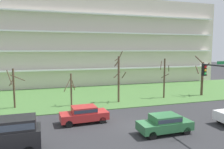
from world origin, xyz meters
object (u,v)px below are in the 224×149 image
Objects in this scene: tree_far_right at (202,76)px; sedan_green_center_right at (165,123)px; tree_right at (164,77)px; sedan_red_near_left at (84,114)px; tree_left at (71,89)px; tree_far_left at (14,87)px; tree_center at (119,77)px.

sedan_green_center_right is (-12.86, -11.33, -2.01)m from tree_far_right.
sedan_red_near_left is (-12.48, -6.94, -2.07)m from tree_right.
tree_right reaches higher than tree_left.
tree_far_left is 0.84× the size of tree_right.
tree_far_right reaches higher than sedan_green_center_right.
tree_center is 1.50× the size of sedan_green_center_right.
tree_right is (12.91, 0.55, 0.86)m from tree_left.
tree_far_left is 1.04× the size of sedan_red_near_left.
sedan_red_near_left is at bearing 141.48° from sedan_green_center_right.
tree_right reaches higher than tree_far_left.
tree_right is (6.85, 0.45, -0.35)m from tree_center.
tree_center is (6.06, 0.10, 1.21)m from tree_left.
sedan_red_near_left is at bearing -86.10° from tree_left.
tree_left is 0.71× the size of tree_right.
tree_far_right is (25.52, -0.46, 0.34)m from tree_far_left.
tree_far_left is 1.18× the size of tree_left.
tree_far_left is 17.38m from sedan_green_center_right.
tree_left is 0.67× the size of tree_far_right.
tree_center is at bearing -176.26° from tree_right.
sedan_red_near_left is (-5.62, -6.50, -2.42)m from tree_center.
tree_left reaches higher than sedan_red_near_left.
tree_left is 19.13m from tree_far_right.
tree_center reaches higher than sedan_red_near_left.
tree_far_right is (13.05, 0.33, -0.41)m from tree_center.
tree_far_right is at bearing -1.08° from tree_right.
tree_center reaches higher than sedan_green_center_right.
tree_right is at bearing 59.01° from sedan_green_center_right.
tree_right is (19.32, -0.35, 0.40)m from tree_far_left.
tree_far_left is at bearing 172.06° from tree_left.
sedan_green_center_right is at bearing -120.20° from tree_right.
tree_far_left is 1.05× the size of sedan_green_center_right.
sedan_red_near_left is at bearing -46.82° from tree_far_left.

